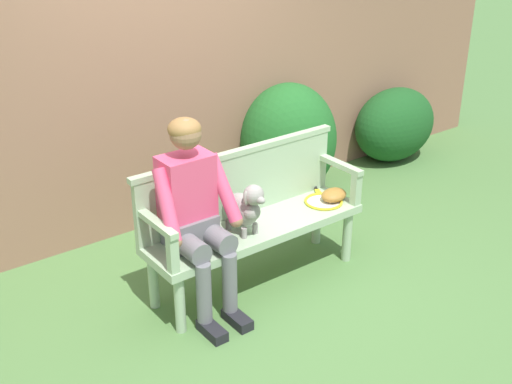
{
  "coord_description": "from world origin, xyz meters",
  "views": [
    {
      "loc": [
        -2.43,
        -3.22,
        2.62
      ],
      "look_at": [
        0.0,
        0.0,
        0.72
      ],
      "focal_mm": 45.67,
      "sensor_mm": 36.0,
      "label": 1
    }
  ],
  "objects_px": {
    "person_seated": "(194,210)",
    "baseball_glove": "(334,195)",
    "dog_on_bench": "(245,207)",
    "tennis_racket": "(322,200)",
    "garden_bench": "(256,232)"
  },
  "relations": [
    {
      "from": "tennis_racket",
      "to": "baseball_glove",
      "type": "distance_m",
      "value": 0.09
    },
    {
      "from": "tennis_racket",
      "to": "dog_on_bench",
      "type": "bearing_deg",
      "value": -176.32
    },
    {
      "from": "dog_on_bench",
      "to": "tennis_racket",
      "type": "xyz_separation_m",
      "value": [
        0.76,
        0.05,
        -0.18
      ]
    },
    {
      "from": "dog_on_bench",
      "to": "tennis_racket",
      "type": "height_order",
      "value": "dog_on_bench"
    },
    {
      "from": "garden_bench",
      "to": "tennis_racket",
      "type": "xyz_separation_m",
      "value": [
        0.63,
        -0.0,
        0.08
      ]
    },
    {
      "from": "person_seated",
      "to": "baseball_glove",
      "type": "bearing_deg",
      "value": -1.88
    },
    {
      "from": "dog_on_bench",
      "to": "baseball_glove",
      "type": "bearing_deg",
      "value": 0.34
    },
    {
      "from": "garden_bench",
      "to": "person_seated",
      "type": "relative_size",
      "value": 1.22
    },
    {
      "from": "baseball_glove",
      "to": "dog_on_bench",
      "type": "bearing_deg",
      "value": 169.25
    },
    {
      "from": "garden_bench",
      "to": "dog_on_bench",
      "type": "xyz_separation_m",
      "value": [
        -0.13,
        -0.05,
        0.26
      ]
    },
    {
      "from": "dog_on_bench",
      "to": "baseball_glove",
      "type": "distance_m",
      "value": 0.85
    },
    {
      "from": "garden_bench",
      "to": "dog_on_bench",
      "type": "relative_size",
      "value": 4.19
    },
    {
      "from": "dog_on_bench",
      "to": "tennis_racket",
      "type": "relative_size",
      "value": 0.69
    },
    {
      "from": "tennis_racket",
      "to": "baseball_glove",
      "type": "bearing_deg",
      "value": -31.32
    },
    {
      "from": "person_seated",
      "to": "baseball_glove",
      "type": "xyz_separation_m",
      "value": [
        1.2,
        -0.04,
        -0.22
      ]
    }
  ]
}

